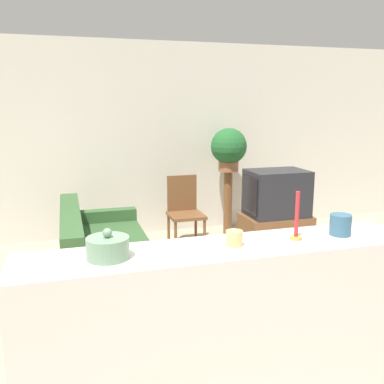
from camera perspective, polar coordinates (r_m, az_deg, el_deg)
ground_plane at (r=3.27m, az=0.96°, el=-22.89°), size 14.00×14.00×0.00m
wall_back at (r=6.07m, az=-8.88°, el=6.79°), size 9.00×0.06×2.70m
couch at (r=4.68m, az=-11.84°, el=-8.34°), size 0.90×1.85×0.78m
tv_stand at (r=5.37m, az=11.00°, el=-5.78°), size 0.80×0.53×0.53m
television at (r=5.23m, az=11.17°, el=-0.13°), size 0.71×0.50×0.55m
wooden_chair at (r=5.60m, az=-1.02°, el=-2.20°), size 0.44×0.44×0.93m
plant_stand at (r=6.17m, az=4.80°, el=-1.42°), size 0.12×0.12×0.92m
potted_plant at (r=6.04m, az=4.92°, el=5.89°), size 0.51×0.51×0.61m
foreground_counter at (r=2.64m, az=3.99°, el=-18.38°), size 2.28×0.44×1.07m
decorative_bowl at (r=2.26m, az=-11.15°, el=-7.28°), size 0.22×0.22×0.16m
candle_jar at (r=2.42m, az=5.65°, el=-6.15°), size 0.10×0.10×0.09m
candlestick at (r=2.58m, az=13.77°, el=-4.07°), size 0.07×0.07×0.29m
coffee_tin at (r=2.75m, az=19.18°, el=-4.15°), size 0.13×0.13×0.13m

